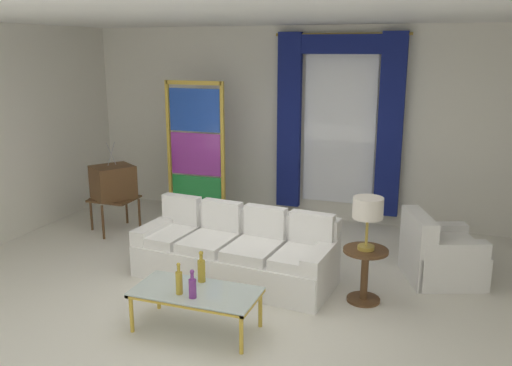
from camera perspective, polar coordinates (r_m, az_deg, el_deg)
ground_plane at (r=6.18m, az=-2.59°, el=-11.46°), size 16.00×16.00×0.00m
wall_rear at (r=8.56m, az=5.13°, el=6.25°), size 8.00×0.12×3.00m
wall_left at (r=8.25m, az=-25.32°, el=4.64°), size 0.12×7.00×3.00m
ceiling_slab at (r=6.33m, az=-0.03°, el=17.33°), size 8.00×7.60×0.04m
curtained_window at (r=8.24m, az=8.78°, el=7.52°), size 2.00×0.17×2.70m
couch_white_long at (r=6.45m, az=-2.00°, el=-7.35°), size 2.40×1.11×0.86m
coffee_table at (r=5.30m, az=-6.39°, el=-11.63°), size 1.21×0.59×0.41m
bottle_blue_decanter at (r=5.11m, az=-6.75°, el=-10.87°), size 0.07×0.07×0.28m
bottle_crystal_tall at (r=5.19m, az=-8.16°, el=-10.29°), size 0.07×0.07×0.31m
bottle_amber_squat at (r=5.42m, az=-5.81°, el=-9.09°), size 0.08×0.08×0.32m
vintage_tv at (r=8.18m, az=-14.91°, el=-0.07°), size 0.75×0.77×1.35m
armchair_white at (r=6.74m, az=18.73°, el=-7.34°), size 1.05×1.04×0.80m
stained_glass_divider at (r=8.24m, az=-6.41°, el=2.78°), size 0.95×0.05×2.20m
peacock_figurine at (r=7.96m, az=-3.89°, el=-3.80°), size 0.44×0.60×0.50m
round_side_table at (r=5.95m, az=11.46°, el=-9.05°), size 0.48×0.48×0.59m
table_lamp_brass at (r=5.72m, az=11.78°, el=-2.84°), size 0.32×0.32×0.57m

